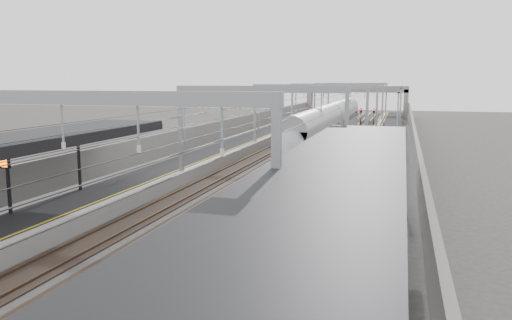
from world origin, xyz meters
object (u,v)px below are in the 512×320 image
Objects in this scene: bench at (330,242)px; train at (327,131)px; overbridge at (357,93)px; signal_green at (310,114)px.

train is at bearing 98.50° from bench.
overbridge is at bearing 94.53° from bench.
signal_green reaches higher than bench.
overbridge reaches higher than train.
overbridge is 6.33× the size of signal_green.
signal_green is (-12.61, 64.88, 0.91)m from bench.
overbridge is at bearing 91.59° from train.
signal_green is at bearing 101.00° from bench.
bench is at bearing -81.50° from train.
bench is at bearing -79.00° from signal_green.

